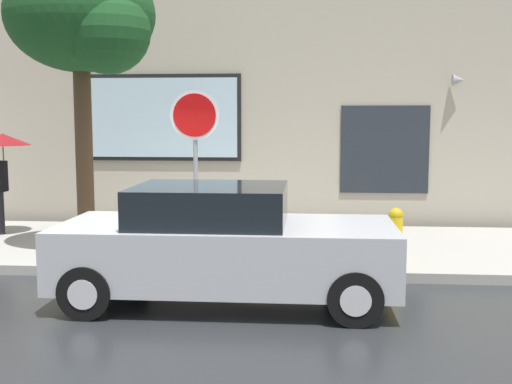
{
  "coord_description": "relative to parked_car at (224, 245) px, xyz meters",
  "views": [
    {
      "loc": [
        1.92,
        -7.97,
        2.34
      ],
      "look_at": [
        1.11,
        1.8,
        1.2
      ],
      "focal_mm": 44.53,
      "sensor_mm": 36.0,
      "label": 1
    }
  ],
  "objects": [
    {
      "name": "ground_plane",
      "position": [
        -0.86,
        0.1,
        -0.74
      ],
      "size": [
        60.0,
        60.0,
        0.0
      ],
      "primitive_type": "plane",
      "color": "#282B2D"
    },
    {
      "name": "sidewalk",
      "position": [
        -0.86,
        3.1,
        -0.66
      ],
      "size": [
        20.0,
        4.0,
        0.15
      ],
      "primitive_type": "cube",
      "color": "#A3A099",
      "rests_on": "ground"
    },
    {
      "name": "pedestrian_with_umbrella",
      "position": [
        -4.7,
        3.58,
        0.95
      ],
      "size": [
        1.04,
        1.04,
        1.91
      ],
      "color": "black",
      "rests_on": "sidewalk"
    },
    {
      "name": "parked_car",
      "position": [
        0.0,
        0.0,
        0.0
      ],
      "size": [
        4.22,
        1.9,
        1.5
      ],
      "color": "#B7BABF",
      "rests_on": "ground"
    },
    {
      "name": "fire_hydrant",
      "position": [
        2.45,
        2.17,
        -0.2
      ],
      "size": [
        0.3,
        0.44,
        0.79
      ],
      "color": "yellow",
      "rests_on": "sidewalk"
    },
    {
      "name": "building_facade",
      "position": [
        -0.86,
        5.6,
        2.75
      ],
      "size": [
        20.0,
        0.67,
        7.0
      ],
      "color": "#B2A893",
      "rests_on": "ground"
    },
    {
      "name": "stop_sign",
      "position": [
        -0.68,
        1.8,
        1.26
      ],
      "size": [
        0.76,
        0.1,
        2.62
      ],
      "color": "gray",
      "rests_on": "sidewalk"
    },
    {
      "name": "street_tree",
      "position": [
        -2.51,
        2.25,
        3.15
      ],
      "size": [
        2.43,
        2.07,
        4.75
      ],
      "color": "#4C3823",
      "rests_on": "sidewalk"
    }
  ]
}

